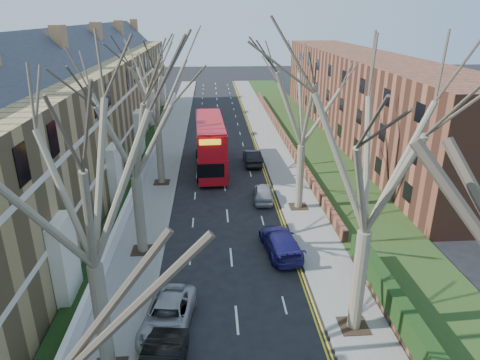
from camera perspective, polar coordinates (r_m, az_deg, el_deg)
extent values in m
cube|color=slate|center=(49.97, -9.44, 4.26)|extent=(3.00, 102.00, 0.12)
cube|color=slate|center=(50.21, 4.36, 4.57)|extent=(3.00, 102.00, 0.12)
cube|color=olive|center=(42.66, -21.35, 7.02)|extent=(9.00, 78.00, 10.00)
cube|color=#2A2C34|center=(41.73, -22.48, 15.00)|extent=(4.67, 78.00, 4.67)
cube|color=white|center=(41.91, -15.25, 5.37)|extent=(0.12, 78.00, 0.35)
cube|color=white|center=(41.13, -15.72, 10.06)|extent=(0.12, 78.00, 0.35)
cube|color=brown|center=(55.62, 15.94, 10.72)|extent=(8.00, 54.00, 10.00)
cube|color=brown|center=(54.13, 5.58, 6.34)|extent=(0.35, 54.00, 0.90)
cube|color=white|center=(42.46, -12.63, 1.73)|extent=(0.30, 78.00, 1.00)
cube|color=#253E16|center=(51.01, 9.39, 4.72)|extent=(6.00, 102.00, 0.06)
cylinder|color=#6B614C|center=(19.30, -17.85, -17.40)|extent=(0.64, 0.64, 5.25)
cylinder|color=#6B614C|center=(27.68, -13.24, -4.60)|extent=(0.64, 0.64, 5.07)
cube|color=#2D2116|center=(28.85, -12.82, -9.12)|extent=(1.40, 1.40, 0.05)
cylinder|color=#6B614C|center=(38.70, -10.63, 3.29)|extent=(0.60, 0.60, 5.25)
cube|color=#2D2116|center=(39.57, -10.38, -0.30)|extent=(1.40, 1.40, 0.05)
cylinder|color=#6B614C|center=(21.41, 15.55, -12.86)|extent=(0.64, 0.64, 5.25)
cube|color=#2D2116|center=(22.94, 14.88, -18.28)|extent=(1.40, 1.40, 0.05)
cylinder|color=#6B614C|center=(33.47, 7.98, 0.41)|extent=(0.60, 0.60, 5.07)
cube|color=#2D2116|center=(34.45, 7.77, -3.51)|extent=(1.40, 1.40, 0.05)
cube|color=#A60B15|center=(42.51, -3.94, 3.49)|extent=(3.07, 11.60, 2.30)
cube|color=#A60B15|center=(41.89, -4.01, 6.35)|extent=(3.04, 11.03, 2.09)
cube|color=black|center=(42.37, -3.95, 4.10)|extent=(3.05, 10.68, 0.94)
cube|color=black|center=(41.86, -4.02, 6.49)|extent=(3.04, 10.45, 0.94)
imported|color=#9D9EA2|center=(22.19, -9.60, -17.52)|extent=(2.88, 5.18, 1.37)
imported|color=navy|center=(27.98, 5.45, -8.24)|extent=(2.58, 5.24, 1.46)
imported|color=gray|center=(35.37, 3.13, -1.68)|extent=(1.96, 4.13, 1.36)
imported|color=black|center=(43.83, 1.66, 3.05)|extent=(1.65, 4.56, 1.49)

